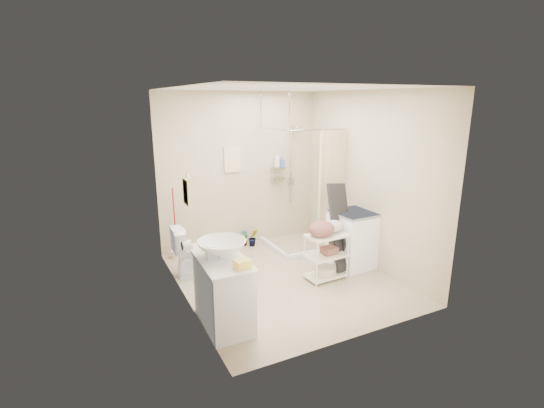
{
  "coord_description": "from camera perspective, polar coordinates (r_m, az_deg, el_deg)",
  "views": [
    {
      "loc": [
        -2.44,
        -4.52,
        2.47
      ],
      "look_at": [
        -0.07,
        0.25,
        1.05
      ],
      "focal_mm": 26.0,
      "sensor_mm": 36.0,
      "label": 1
    }
  ],
  "objects": [
    {
      "name": "vanity",
      "position": [
        4.52,
        -7.05,
        -12.54
      ],
      "size": [
        0.52,
        0.9,
        0.78
      ],
      "primitive_type": "cube",
      "rotation": [
        0.0,
        0.0,
        -0.03
      ],
      "color": "silver",
      "rests_on": "ground"
    },
    {
      "name": "counter_basket",
      "position": [
        4.1,
        -4.29,
        -8.67
      ],
      "size": [
        0.18,
        0.15,
        0.09
      ],
      "primitive_type": "cube",
      "rotation": [
        0.0,
        0.0,
        0.13
      ],
      "color": "#F6C94B",
      "rests_on": "vanity"
    },
    {
      "name": "potted_plant_a",
      "position": [
        6.86,
        -3.97,
        -4.89
      ],
      "size": [
        0.18,
        0.16,
        0.29
      ],
      "primitive_type": "imported",
      "rotation": [
        0.0,
        0.0,
        0.48
      ],
      "color": "brown",
      "rests_on": "ground"
    },
    {
      "name": "mop",
      "position": [
        6.37,
        -14.26,
        -2.7
      ],
      "size": [
        0.14,
        0.14,
        1.17
      ],
      "primitive_type": null,
      "rotation": [
        0.0,
        0.0,
        0.34
      ],
      "color": "#A6141E",
      "rests_on": "ground"
    },
    {
      "name": "shampoo_bottle_b",
      "position": [
        6.92,
        1.42,
        6.15
      ],
      "size": [
        0.08,
        0.09,
        0.18
      ],
      "primitive_type": "imported",
      "rotation": [
        0.0,
        0.0,
        -0.05
      ],
      "color": "#3F57A5",
      "rests_on": "shower"
    },
    {
      "name": "towel_ring",
      "position": [
        4.56,
        -12.28,
        1.97
      ],
      "size": [
        0.04,
        0.22,
        0.34
      ],
      "primitive_type": null,
      "color": "beige",
      "rests_on": "wall_left"
    },
    {
      "name": "wall_right",
      "position": [
        6.05,
        13.71,
        3.39
      ],
      "size": [
        0.04,
        3.2,
        2.6
      ],
      "primitive_type": "cube",
      "color": "#C2B696",
      "rests_on": "ground"
    },
    {
      "name": "floor_basket",
      "position": [
        4.48,
        -3.86,
        -17.33
      ],
      "size": [
        0.35,
        0.31,
        0.16
      ],
      "primitive_type": "cube",
      "rotation": [
        0.0,
        0.0,
        0.34
      ],
      "color": "yellow",
      "rests_on": "ground"
    },
    {
      "name": "hanging_towel",
      "position": [
        6.59,
        -5.79,
        6.43
      ],
      "size": [
        0.28,
        0.03,
        0.42
      ],
      "primitive_type": "cube",
      "color": "beige",
      "rests_on": "wall_back"
    },
    {
      "name": "washing_machine",
      "position": [
        6.09,
        11.6,
        -4.99
      ],
      "size": [
        0.61,
        0.63,
        0.85
      ],
      "primitive_type": "cube",
      "rotation": [
        0.0,
        0.0,
        0.05
      ],
      "color": "white",
      "rests_on": "ground"
    },
    {
      "name": "shower",
      "position": [
        6.63,
        4.08,
        2.56
      ],
      "size": [
        1.1,
        1.1,
        2.1
      ],
      "primitive_type": null,
      "color": "silver",
      "rests_on": "ground"
    },
    {
      "name": "floor",
      "position": [
        5.7,
        1.81,
        -10.71
      ],
      "size": [
        3.2,
        3.2,
        0.0
      ],
      "primitive_type": "plane",
      "color": "tan",
      "rests_on": "ground"
    },
    {
      "name": "laundry_rack",
      "position": [
        5.6,
        7.87,
        -6.93
      ],
      "size": [
        0.59,
        0.37,
        0.79
      ],
      "primitive_type": null,
      "rotation": [
        0.0,
        0.0,
        0.06
      ],
      "color": "white",
      "rests_on": "ground"
    },
    {
      "name": "wall_back",
      "position": [
        6.69,
        -4.6,
        4.85
      ],
      "size": [
        2.8,
        0.04,
        2.6
      ],
      "primitive_type": "cube",
      "color": "#C2B696",
      "rests_on": "ground"
    },
    {
      "name": "potted_plant_b",
      "position": [
        6.84,
        -2.76,
        -4.87
      ],
      "size": [
        0.18,
        0.15,
        0.3
      ],
      "primitive_type": "imported",
      "rotation": [
        0.0,
        0.0,
        -0.12
      ],
      "color": "brown",
      "rests_on": "ground"
    },
    {
      "name": "ceiling",
      "position": [
        5.14,
        2.06,
        16.41
      ],
      "size": [
        2.8,
        3.2,
        0.04
      ],
      "primitive_type": "cube",
      "color": "silver",
      "rests_on": "ground"
    },
    {
      "name": "wall_left",
      "position": [
        4.78,
        -13.0,
        0.43
      ],
      "size": [
        0.04,
        3.2,
        2.6
      ],
      "primitive_type": "cube",
      "color": "#C2B696",
      "rests_on": "ground"
    },
    {
      "name": "toilet",
      "position": [
        5.79,
        -10.62,
        -6.6
      ],
      "size": [
        0.75,
        0.46,
        0.74
      ],
      "primitive_type": "imported",
      "rotation": [
        0.0,
        0.0,
        1.5
      ],
      "color": "white",
      "rests_on": "ground"
    },
    {
      "name": "ironing_board",
      "position": [
        5.83,
        9.93,
        -3.28
      ],
      "size": [
        0.39,
        0.2,
        1.33
      ],
      "primitive_type": null,
      "rotation": [
        0.0,
        0.0,
        0.25
      ],
      "color": "black",
      "rests_on": "ground"
    },
    {
      "name": "sink",
      "position": [
        4.4,
        -7.29,
        -6.39
      ],
      "size": [
        0.56,
        0.56,
        0.19
      ],
      "primitive_type": "imported",
      "rotation": [
        0.0,
        0.0,
        -0.03
      ],
      "color": "silver",
      "rests_on": "vanity"
    },
    {
      "name": "shampoo_bottle_a",
      "position": [
        6.85,
        0.75,
        6.38
      ],
      "size": [
        0.11,
        0.11,
        0.26
      ],
      "primitive_type": "imported",
      "rotation": [
        0.0,
        0.0,
        0.08
      ],
      "color": "silver",
      "rests_on": "shower"
    },
    {
      "name": "wall_front",
      "position": [
        3.98,
        12.91,
        -2.49
      ],
      "size": [
        2.8,
        0.04,
        2.6
      ],
      "primitive_type": "cube",
      "color": "#C2B696",
      "rests_on": "ground"
    },
    {
      "name": "tp_holder",
      "position": [
        5.01,
        -12.31,
        -5.82
      ],
      "size": [
        0.08,
        0.12,
        0.14
      ],
      "primitive_type": null,
      "color": "white",
      "rests_on": "wall_left"
    }
  ]
}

